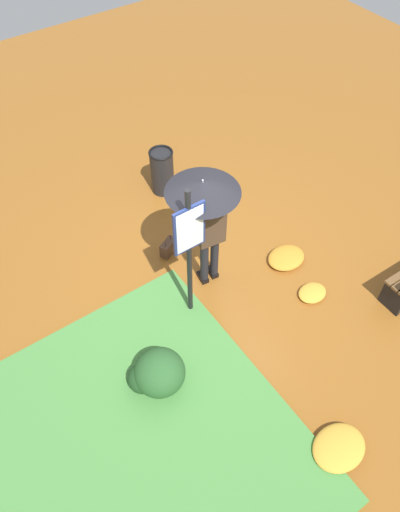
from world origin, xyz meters
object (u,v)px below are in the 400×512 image
object	(u,v)px
trash_bin	(162,171)
person_with_umbrella	(206,207)
info_sign_post	(189,243)
handbag	(168,247)

from	to	relation	value
trash_bin	person_with_umbrella	bearing A→B (deg)	74.72
trash_bin	info_sign_post	bearing A→B (deg)	66.56
handbag	trash_bin	world-z (taller)	trash_bin
person_with_umbrella	handbag	distance (m)	1.64
person_with_umbrella	handbag	size ratio (longest dim) A/B	5.53
info_sign_post	handbag	size ratio (longest dim) A/B	6.22
handbag	info_sign_post	bearing A→B (deg)	73.61
person_with_umbrella	handbag	world-z (taller)	person_with_umbrella
person_with_umbrella	handbag	bearing A→B (deg)	-79.47
info_sign_post	handbag	distance (m)	1.75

